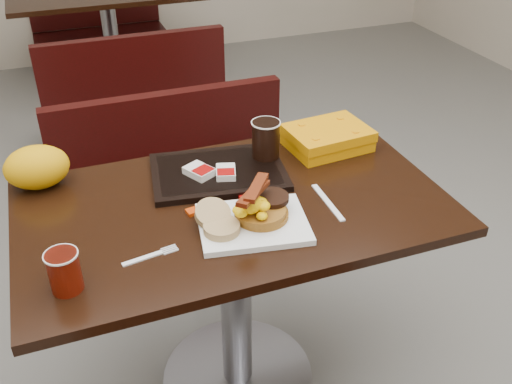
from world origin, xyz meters
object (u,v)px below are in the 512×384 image
object	(u,v)px
platter	(253,224)
coffee_cup_far	(266,139)
bench_far_n	(99,21)
fork	(142,258)
table_far	(113,48)
paper_bag	(37,167)
bench_far_s	(131,88)
table_near	(236,300)
coffee_cup_near	(64,272)
clamshell	(328,138)
pancake_stack	(262,212)
hashbrown_sleeve_right	(226,172)
bench_near_n	(182,193)
tray	(218,172)
hashbrown_sleeve_left	(199,171)
knife	(328,202)

from	to	relation	value
platter	coffee_cup_far	xyz separation A→B (m)	(0.16, 0.32, 0.07)
bench_far_n	platter	xyz separation A→B (m)	(0.01, -3.43, 0.40)
fork	table_far	bearing A→B (deg)	74.60
paper_bag	bench_far_s	bearing A→B (deg)	72.60
bench_far_n	table_near	bearing A→B (deg)	-90.00
coffee_cup_near	clamshell	bearing A→B (deg)	25.48
bench_far_n	pancake_stack	xyz separation A→B (m)	(0.04, -3.42, 0.42)
platter	hashbrown_sleeve_right	bearing A→B (deg)	98.72
bench_near_n	coffee_cup_near	world-z (taller)	coffee_cup_near
fork	tray	bearing A→B (deg)	38.01
fork	pancake_stack	bearing A→B (deg)	-1.48
bench_far_s	paper_bag	world-z (taller)	paper_bag
bench_near_n	fork	world-z (taller)	fork
bench_far_n	coffee_cup_near	distance (m)	3.57
bench_near_n	coffee_cup_far	size ratio (longest dim) A/B	8.48
table_near	paper_bag	distance (m)	0.73
platter	clamshell	world-z (taller)	clamshell
table_far	hashbrown_sleeve_right	size ratio (longest dim) A/B	15.52
coffee_cup_near	hashbrown_sleeve_right	world-z (taller)	coffee_cup_near
fork	table_near	bearing A→B (deg)	19.63
platter	fork	bearing A→B (deg)	-163.93
tray	clamshell	world-z (taller)	clamshell
coffee_cup_near	hashbrown_sleeve_right	distance (m)	0.59
bench_near_n	tray	xyz separation A→B (m)	(0.00, -0.54, 0.40)
bench_near_n	hashbrown_sleeve_left	world-z (taller)	hashbrown_sleeve_left
table_far	coffee_cup_far	world-z (taller)	coffee_cup_far
knife	table_far	bearing A→B (deg)	-173.24
hashbrown_sleeve_left	hashbrown_sleeve_right	distance (m)	0.08
bench_far_s	coffee_cup_far	distance (m)	1.78
table_far	bench_far_s	xyz separation A→B (m)	(0.00, -0.70, -0.02)
coffee_cup_near	coffee_cup_far	xyz separation A→B (m)	(0.64, 0.40, 0.03)
table_near	hashbrown_sleeve_right	world-z (taller)	hashbrown_sleeve_right
table_far	bench_near_n	bearing A→B (deg)	-90.00
knife	paper_bag	xyz separation A→B (m)	(-0.76, 0.38, 0.06)
table_near	hashbrown_sleeve_right	xyz separation A→B (m)	(0.02, 0.12, 0.40)
platter	hashbrown_sleeve_left	bearing A→B (deg)	113.59
coffee_cup_near	tray	bearing A→B (deg)	37.64
bench_far_s	bench_far_n	bearing A→B (deg)	90.00
table_near	table_far	world-z (taller)	same
table_far	tray	size ratio (longest dim) A/B	3.00
bench_near_n	coffee_cup_near	bearing A→B (deg)	-117.49
tray	clamshell	bearing A→B (deg)	15.01
table_near	knife	world-z (taller)	knife
table_far	paper_bag	distance (m)	2.41
pancake_stack	clamshell	world-z (taller)	clamshell
knife	hashbrown_sleeve_left	distance (m)	0.39
pancake_stack	hashbrown_sleeve_right	world-z (taller)	pancake_stack
table_far	pancake_stack	world-z (taller)	pancake_stack
table_far	bench_far_n	size ratio (longest dim) A/B	1.20
bench_far_n	paper_bag	distance (m)	3.09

